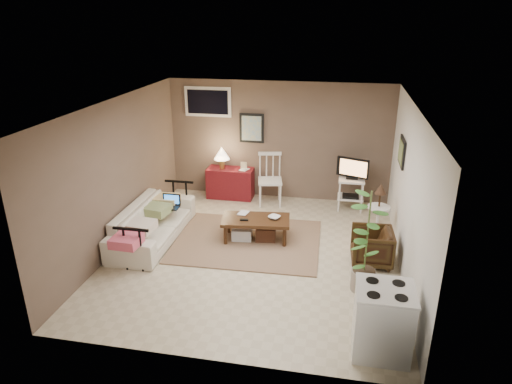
% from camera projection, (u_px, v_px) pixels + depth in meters
% --- Properties ---
extents(floor, '(5.00, 5.00, 0.00)m').
position_uv_depth(floor, '(255.00, 253.00, 7.38)').
color(floor, '#C1B293').
rests_on(floor, ground).
extents(art_back, '(0.50, 0.03, 0.60)m').
position_uv_depth(art_back, '(252.00, 128.00, 9.21)').
color(art_back, black).
extents(art_right, '(0.03, 0.60, 0.45)m').
position_uv_depth(art_right, '(402.00, 152.00, 7.39)').
color(art_right, black).
extents(window, '(0.96, 0.03, 0.60)m').
position_uv_depth(window, '(208.00, 102.00, 9.18)').
color(window, white).
extents(rug, '(2.47, 2.00, 0.02)m').
position_uv_depth(rug, '(247.00, 241.00, 7.74)').
color(rug, '#83664C').
rests_on(rug, floor).
extents(coffee_table, '(1.19, 0.71, 0.43)m').
position_uv_depth(coffee_table, '(255.00, 227.00, 7.71)').
color(coffee_table, '#3D2610').
rests_on(coffee_table, floor).
extents(sofa, '(0.61, 2.10, 0.82)m').
position_uv_depth(sofa, '(152.00, 217.00, 7.69)').
color(sofa, beige).
rests_on(sofa, floor).
extents(sofa_pillows, '(0.40, 1.99, 0.14)m').
position_uv_depth(sofa_pillows, '(149.00, 218.00, 7.43)').
color(sofa_pillows, beige).
rests_on(sofa_pillows, sofa).
extents(sofa_end_rails, '(0.56, 2.09, 0.70)m').
position_uv_depth(sofa_end_rails, '(159.00, 221.00, 7.69)').
color(sofa_end_rails, black).
rests_on(sofa_end_rails, floor).
extents(laptop, '(0.32, 0.23, 0.22)m').
position_uv_depth(laptop, '(171.00, 203.00, 7.94)').
color(laptop, black).
rests_on(laptop, sofa).
extents(red_console, '(0.95, 0.42, 1.09)m').
position_uv_depth(red_console, '(230.00, 180.00, 9.48)').
color(red_console, maroon).
rests_on(red_console, floor).
extents(spindle_chair, '(0.55, 0.55, 1.03)m').
position_uv_depth(spindle_chair, '(270.00, 181.00, 9.14)').
color(spindle_chair, white).
rests_on(spindle_chair, floor).
extents(tv_stand, '(0.60, 0.40, 1.05)m').
position_uv_depth(tv_stand, '(351.00, 183.00, 8.83)').
color(tv_stand, white).
rests_on(tv_stand, floor).
extents(side_table, '(0.38, 0.38, 1.01)m').
position_uv_depth(side_table, '(379.00, 206.00, 7.59)').
color(side_table, white).
rests_on(side_table, floor).
extents(armchair, '(0.59, 0.63, 0.62)m').
position_uv_depth(armchair, '(372.00, 245.00, 6.97)').
color(armchair, black).
rests_on(armchair, floor).
extents(potted_plant, '(0.38, 0.38, 1.51)m').
position_uv_depth(potted_plant, '(367.00, 238.00, 6.11)').
color(potted_plant, gray).
rests_on(potted_plant, floor).
extents(stove, '(0.64, 0.60, 0.84)m').
position_uv_depth(stove, '(382.00, 321.00, 5.09)').
color(stove, silver).
rests_on(stove, floor).
extents(bowl, '(0.19, 0.12, 0.19)m').
position_uv_depth(bowl, '(274.00, 213.00, 7.61)').
color(bowl, '#3D2610').
rests_on(bowl, coffee_table).
extents(book_table, '(0.16, 0.05, 0.22)m').
position_uv_depth(book_table, '(239.00, 207.00, 7.82)').
color(book_table, '#3D2610').
rests_on(book_table, coffee_table).
extents(book_console, '(0.15, 0.07, 0.21)m').
position_uv_depth(book_console, '(241.00, 165.00, 9.30)').
color(book_console, '#3D2610').
rests_on(book_console, red_console).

